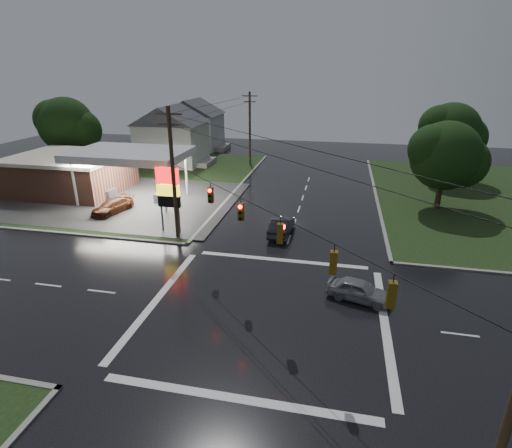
% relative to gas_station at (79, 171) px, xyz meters
% --- Properties ---
extents(ground, '(120.00, 120.00, 0.00)m').
position_rel_gas_station_xyz_m(ground, '(25.68, -19.70, -2.55)').
color(ground, black).
rests_on(ground, ground).
extents(grass_nw, '(36.00, 36.00, 0.08)m').
position_rel_gas_station_xyz_m(grass_nw, '(-0.32, 6.30, -2.51)').
color(grass_nw, black).
rests_on(grass_nw, ground).
extents(gas_station, '(26.20, 18.00, 5.60)m').
position_rel_gas_station_xyz_m(gas_station, '(0.00, 0.00, 0.00)').
color(gas_station, '#2D2D2D').
rests_on(gas_station, ground).
extents(pylon_sign, '(2.00, 0.35, 6.00)m').
position_rel_gas_station_xyz_m(pylon_sign, '(15.18, -9.20, 1.46)').
color(pylon_sign, '#59595E').
rests_on(pylon_sign, ground).
extents(utility_pole_nw, '(2.20, 0.32, 11.00)m').
position_rel_gas_station_xyz_m(utility_pole_nw, '(16.18, -10.20, 3.17)').
color(utility_pole_nw, '#382619').
rests_on(utility_pole_nw, ground).
extents(utility_pole_n, '(2.20, 0.32, 10.50)m').
position_rel_gas_station_xyz_m(utility_pole_n, '(16.18, 18.30, 2.92)').
color(utility_pole_n, '#382619').
rests_on(utility_pole_n, ground).
extents(traffic_signals, '(26.87, 26.87, 1.47)m').
position_rel_gas_station_xyz_m(traffic_signals, '(25.69, -19.72, 3.93)').
color(traffic_signals, black).
rests_on(traffic_signals, ground).
extents(house_near, '(11.05, 8.48, 8.60)m').
position_rel_gas_station_xyz_m(house_near, '(4.73, 16.30, 1.86)').
color(house_near, silver).
rests_on(house_near, ground).
extents(house_far, '(11.05, 8.48, 8.60)m').
position_rel_gas_station_xyz_m(house_far, '(3.73, 28.30, 1.86)').
color(house_far, silver).
rests_on(house_far, ground).
extents(tree_nw_behind, '(8.93, 7.60, 10.00)m').
position_rel_gas_station_xyz_m(tree_nw_behind, '(-8.17, 10.29, 3.63)').
color(tree_nw_behind, black).
rests_on(tree_nw_behind, ground).
extents(tree_ne_near, '(7.99, 6.80, 8.98)m').
position_rel_gas_station_xyz_m(tree_ne_near, '(39.82, 2.29, 3.01)').
color(tree_ne_near, black).
rests_on(tree_ne_near, ground).
extents(tree_ne_far, '(8.46, 7.20, 9.80)m').
position_rel_gas_station_xyz_m(tree_ne_far, '(42.83, 14.29, 3.63)').
color(tree_ne_far, black).
rests_on(tree_ne_far, ground).
extents(car_north, '(1.88, 4.67, 1.51)m').
position_rel_gas_station_xyz_m(car_north, '(24.88, -7.68, -1.79)').
color(car_north, black).
rests_on(car_north, ground).
extents(car_crossing, '(4.30, 2.66, 1.37)m').
position_rel_gas_station_xyz_m(car_crossing, '(31.25, -17.20, -1.86)').
color(car_crossing, gray).
rests_on(car_crossing, ground).
extents(car_pump, '(3.14, 5.11, 1.38)m').
position_rel_gas_station_xyz_m(car_pump, '(7.36, -5.70, -1.86)').
color(car_pump, '#4F2412').
rests_on(car_pump, ground).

